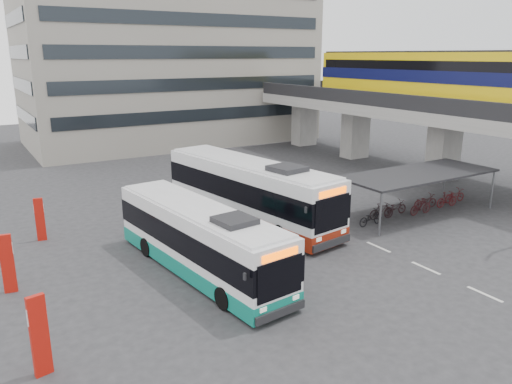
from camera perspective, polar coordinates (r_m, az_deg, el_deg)
ground at (r=24.49m, az=9.62°, el=-7.35°), size 120.00×120.00×0.00m
viaduct at (r=43.04m, az=17.27°, el=10.55°), size 8.00×32.00×9.68m
bike_shelter at (r=31.84m, az=17.89°, el=0.05°), size 10.00×4.00×2.54m
office_block at (r=57.03m, az=-10.02°, el=18.34°), size 30.00×15.00×25.00m
road_markings at (r=24.25m, az=18.84°, el=-8.22°), size 0.15×7.60×0.01m
bus_main at (r=28.90m, az=-0.79°, el=0.11°), size 4.68×13.05×3.78m
bus_teal at (r=22.23m, az=-6.50°, el=-5.43°), size 3.63×11.24×3.26m
pedestrian at (r=26.05m, az=3.84°, el=-3.76°), size 0.54×0.70×1.69m
sign_totem_south at (r=16.71m, az=-23.51°, el=-14.72°), size 0.57×0.28×2.63m
sign_totem_mid at (r=22.65m, az=-26.53°, el=-7.25°), size 0.54×0.25×2.50m
sign_totem_north at (r=28.19m, az=-23.46°, el=-2.82°), size 0.50×0.23×2.29m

